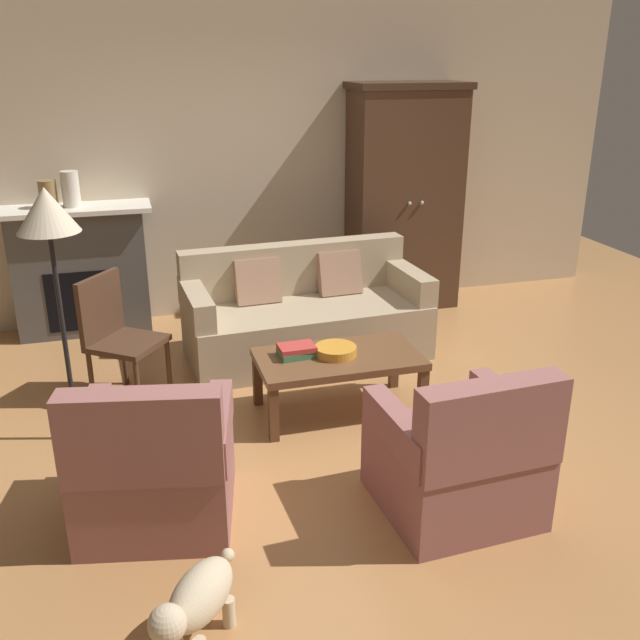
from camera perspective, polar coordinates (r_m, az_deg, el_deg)
The scene contains 15 objects.
ground_plane at distance 4.68m, azimuth 0.67°, elevation -8.95°, with size 9.60×9.60×0.00m, color #B27A47.
back_wall at distance 6.61m, azimuth -5.76°, elevation 12.68°, with size 7.20×0.10×2.80m, color beige.
fireplace at distance 6.45m, azimuth -18.76°, elevation 3.88°, with size 1.26×0.48×1.12m.
armoire at distance 6.75m, azimuth 6.81°, elevation 9.74°, with size 1.06×0.57×2.08m.
couch at distance 5.72m, azimuth -1.24°, elevation 0.28°, with size 1.96×0.95×0.86m.
coffee_table at distance 4.76m, azimuth 1.51°, elevation -3.48°, with size 1.10×0.60×0.42m.
fruit_bowl at distance 4.74m, azimuth 1.27°, elevation -2.49°, with size 0.28×0.28×0.06m, color orange.
book_stack at distance 4.72m, azimuth -1.88°, elevation -2.50°, with size 0.25×0.19×0.08m.
mantel_vase_bronze at distance 6.29m, azimuth -21.12°, elevation 9.46°, with size 0.15×0.15×0.23m, color olive.
mantel_vase_cream at distance 6.27m, azimuth -19.50°, elevation 9.94°, with size 0.14×0.14×0.29m, color beige.
armchair_near_left at distance 3.81m, azimuth -13.16°, elevation -11.61°, with size 0.91×0.91×0.88m.
armchair_near_right at distance 3.86m, azimuth 11.17°, elevation -11.02°, with size 0.81×0.81×0.88m.
side_chair_wooden at distance 5.11m, azimuth -16.17°, elevation -0.84°, with size 0.62×0.62×0.90m.
floor_lamp at distance 4.37m, azimuth -21.08°, elevation 7.12°, with size 0.36×0.36×1.62m.
dog at distance 3.12m, azimuth -9.92°, elevation -21.41°, with size 0.42×0.49×0.39m.
Camera 1 is at (-1.17, -3.89, 2.32)m, focal length 39.61 mm.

